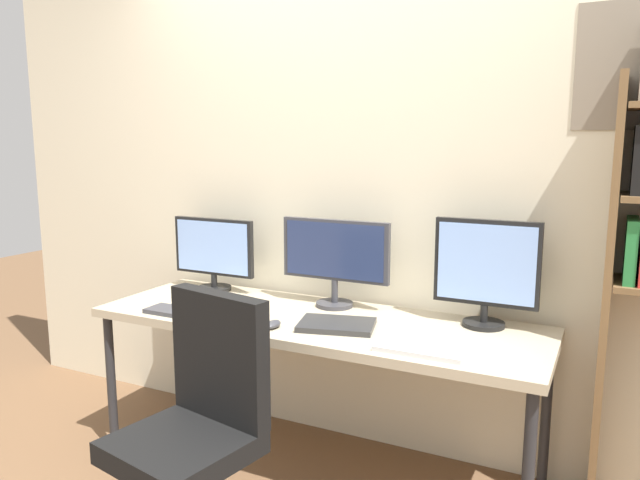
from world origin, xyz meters
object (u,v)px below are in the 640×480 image
(computer_mouse, at_px, (273,324))
(monitor_right, at_px, (486,270))
(desk, at_px, (315,329))
(office_chair, at_px, (195,458))
(keyboard_left, at_px, (184,313))
(monitor_center, at_px, (335,256))
(keyboard_right, at_px, (420,350))
(laptop_closed, at_px, (337,325))
(monitor_left, at_px, (214,252))

(computer_mouse, bearing_deg, monitor_right, 27.95)
(desk, distance_m, monitor_right, 0.80)
(office_chair, relative_size, monitor_right, 2.13)
(monitor_right, height_order, keyboard_left, monitor_right)
(keyboard_left, bearing_deg, monitor_center, 38.30)
(keyboard_right, distance_m, laptop_closed, 0.44)
(desk, height_order, office_chair, office_chair)
(monitor_center, distance_m, monitor_right, 0.71)
(keyboard_right, bearing_deg, monitor_left, 160.81)
(monitor_center, relative_size, laptop_closed, 1.71)
(desk, height_order, monitor_left, monitor_left)
(monitor_left, distance_m, monitor_center, 0.71)
(keyboard_left, bearing_deg, monitor_right, 19.19)
(keyboard_right, bearing_deg, monitor_center, 141.70)
(office_chair, height_order, monitor_center, monitor_center)
(desk, bearing_deg, office_chair, -98.29)
(monitor_center, bearing_deg, laptop_closed, -63.75)
(desk, distance_m, keyboard_right, 0.61)
(desk, distance_m, keyboard_left, 0.61)
(monitor_center, relative_size, computer_mouse, 5.70)
(monitor_center, distance_m, computer_mouse, 0.49)
(monitor_center, distance_m, keyboard_left, 0.75)
(monitor_center, height_order, keyboard_right, monitor_center)
(computer_mouse, bearing_deg, laptop_closed, 27.48)
(keyboard_left, height_order, computer_mouse, computer_mouse)
(office_chair, bearing_deg, keyboard_right, 37.71)
(monitor_left, relative_size, computer_mouse, 5.02)
(office_chair, height_order, monitor_left, monitor_left)
(keyboard_left, relative_size, computer_mouse, 4.00)
(monitor_right, relative_size, computer_mouse, 4.84)
(keyboard_left, bearing_deg, computer_mouse, 1.82)
(desk, relative_size, monitor_center, 3.77)
(computer_mouse, relative_size, laptop_closed, 0.30)
(office_chair, xyz_separation_m, monitor_left, (-0.60, 0.96, 0.55))
(monitor_left, distance_m, laptop_closed, 0.93)
(keyboard_right, distance_m, computer_mouse, 0.65)
(monitor_center, distance_m, laptop_closed, 0.41)
(monitor_center, height_order, computer_mouse, monitor_center)
(office_chair, distance_m, computer_mouse, 0.64)
(office_chair, xyz_separation_m, keyboard_left, (-0.45, 0.52, 0.35))
(monitor_left, relative_size, laptop_closed, 1.50)
(monitor_left, relative_size, keyboard_left, 1.25)
(office_chair, bearing_deg, keyboard_left, 131.09)
(desk, relative_size, keyboard_right, 6.06)
(monitor_right, height_order, laptop_closed, monitor_right)
(desk, xyz_separation_m, keyboard_right, (0.56, -0.23, 0.06))
(office_chair, xyz_separation_m, keyboard_right, (0.67, 0.52, 0.35))
(monitor_left, distance_m, keyboard_left, 0.51)
(desk, distance_m, office_chair, 0.81)
(computer_mouse, bearing_deg, monitor_left, 145.26)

